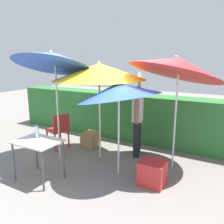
{
  "coord_description": "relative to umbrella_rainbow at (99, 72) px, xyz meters",
  "views": [
    {
      "loc": [
        2.26,
        -3.69,
        2.15
      ],
      "look_at": [
        0.0,
        0.3,
        1.1
      ],
      "focal_mm": 36.14,
      "sensor_mm": 36.0,
      "label": 1
    }
  ],
  "objects": [
    {
      "name": "person_vendor",
      "position": [
        0.64,
        0.58,
        -0.99
      ],
      "size": [
        0.31,
        0.55,
        1.88
      ],
      "color": "black",
      "rests_on": "ground_plane"
    },
    {
      "name": "folding_table",
      "position": [
        -0.47,
        -1.34,
        -1.26
      ],
      "size": [
        0.8,
        0.6,
        0.75
      ],
      "color": "#4C4C51",
      "rests_on": "ground_plane"
    },
    {
      "name": "umbrella_rainbow",
      "position": [
        0.0,
        0.0,
        0.0
      ],
      "size": [
        1.96,
        1.96,
        2.14
      ],
      "color": "silver",
      "rests_on": "ground_plane"
    },
    {
      "name": "chair_plastic",
      "position": [
        -1.19,
        -0.02,
        -1.41
      ],
      "size": [
        0.55,
        0.55,
        0.89
      ],
      "color": "#B72D2D",
      "rests_on": "ground_plane"
    },
    {
      "name": "umbrella_navy",
      "position": [
        0.7,
        -0.47,
        -0.29
      ],
      "size": [
        1.55,
        1.52,
        1.91
      ],
      "color": "silver",
      "rests_on": "ground_plane"
    },
    {
      "name": "hedge_row",
      "position": [
        0.31,
        1.56,
        -1.29
      ],
      "size": [
        8.0,
        0.7,
        1.26
      ],
      "primitive_type": "cube",
      "color": "#2D7033",
      "rests_on": "ground_plane"
    },
    {
      "name": "umbrella_yellow",
      "position": [
        1.5,
        0.39,
        0.13
      ],
      "size": [
        1.89,
        1.83,
        2.54
      ],
      "color": "silver",
      "rests_on": "ground_plane"
    },
    {
      "name": "bottle_water",
      "position": [
        -0.62,
        -1.21,
        -1.06
      ],
      "size": [
        0.07,
        0.07,
        0.24
      ],
      "color": "silver",
      "rests_on": "folding_table"
    },
    {
      "name": "cooler_box",
      "position": [
        1.4,
        -0.5,
        -1.71
      ],
      "size": [
        0.44,
        0.39,
        0.43
      ],
      "primitive_type": "cube",
      "color": "red",
      "rests_on": "ground_plane"
    },
    {
      "name": "ground_plane",
      "position": [
        0.31,
        -0.31,
        -1.92
      ],
      "size": [
        24.0,
        24.0,
        0.0
      ],
      "primitive_type": "plane",
      "color": "gray"
    },
    {
      "name": "umbrella_orange",
      "position": [
        -0.81,
        -0.48,
        0.25
      ],
      "size": [
        1.64,
        1.61,
        2.59
      ],
      "color": "silver",
      "rests_on": "ground_plane"
    },
    {
      "name": "crate_cardboard",
      "position": [
        -0.6,
        0.47,
        -1.73
      ],
      "size": [
        0.37,
        0.39,
        0.37
      ],
      "primitive_type": "cube",
      "color": "#9E7A4C",
      "rests_on": "ground_plane"
    }
  ]
}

